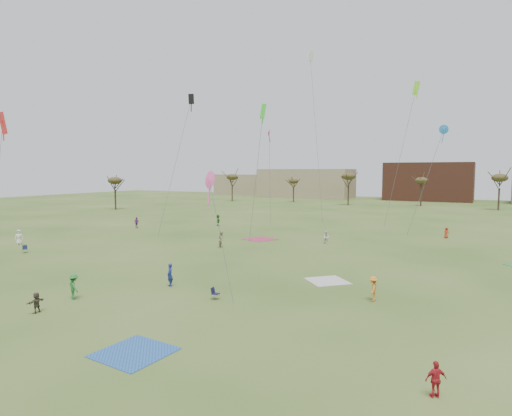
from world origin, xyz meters
The scene contains 22 objects.
ground centered at (0.00, 0.00, 0.00)m, with size 260.00×260.00×0.00m, color #2E4D18.
flyer_near_left centered at (-31.10, 6.00, 0.96)m, with size 0.93×0.61×1.91m, color white.
flyer_near_center centered at (-5.16, -6.64, 0.93)m, with size 1.20×0.69×1.86m, color #257030.
flyer_near_right centered at (-1.21, -0.57, 0.94)m, with size 0.69×0.45×1.88m, color navy.
spectator_fore_a centered at (19.65, -8.92, 0.78)m, with size 0.91×0.38×1.56m, color red.
spectator_fore_b centered at (-7.18, 16.46, 0.99)m, with size 0.96×0.75×1.97m, color tan.
spectator_fore_c centered at (-4.76, -9.90, 0.69)m, with size 1.28×0.41×1.38m, color #504439.
flyer_mid_b centered at (14.27, 3.25, 0.90)m, with size 1.16×0.67×1.80m, color orange.
spectator_mid_d centered at (-29.25, 24.99, 0.92)m, with size 1.08×0.45×1.83m, color #793786.
spectator_mid_e centered at (3.21, 25.23, 0.82)m, with size 0.80×0.62×1.64m, color silver.
flyer_far_a centered at (-19.10, 33.90, 0.96)m, with size 1.78×0.57×1.92m, color #2C6A23.
flyer_far_b centered at (16.56, 37.45, 0.76)m, with size 0.74×0.48×1.52m, color #B2371E.
blanket_blue centered at (5.46, -11.54, 0.00)m, with size 3.46×3.46×0.03m, color #2557A3.
blanket_cream centered at (9.55, 7.08, 0.00)m, with size 3.11×3.11×0.03m, color beige.
blanket_plum centered at (-5.96, 24.26, 0.00)m, with size 3.75×3.75×0.03m, color #A53251.
camp_chair_left centered at (-25.22, 2.89, 0.26)m, with size 0.73×0.71×0.87m.
camp_chair_center centered at (4.03, -1.81, 0.26)m, with size 0.60×0.56×0.87m.
kites_aloft centered at (-3.97, 26.75, 20.21)m, with size 54.64×45.28×27.84m.
tree_line centered at (-2.85, 79.12, 7.09)m, with size 117.44×49.32×8.91m.
building_tan centered at (-35.00, 115.00, 5.00)m, with size 32.00×14.00×10.00m, color #937F60.
building_brick centered at (5.00, 120.00, 6.00)m, with size 26.00×16.00×12.00m, color brown.
building_tan_west centered at (-65.00, 122.00, 4.00)m, with size 20.00×12.00×8.00m, color #937F60.
Camera 1 is at (21.15, -27.49, 9.37)m, focal length 30.15 mm.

